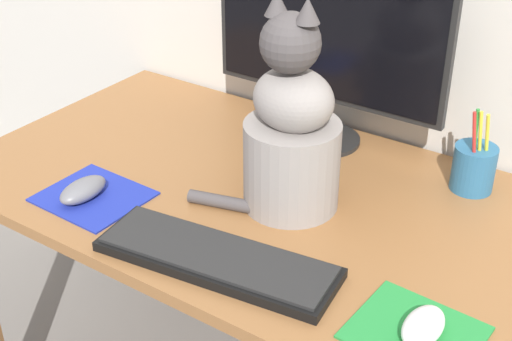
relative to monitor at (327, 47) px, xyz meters
name	(u,v)px	position (x,y,z in m)	size (l,w,h in m)	color
desk	(278,236)	(0.05, -0.26, -0.32)	(1.35, 0.71, 0.73)	brown
monitor	(327,47)	(0.00, 0.00, 0.00)	(0.55, 0.17, 0.40)	black
keyboard	(217,258)	(0.07, -0.50, -0.21)	(0.44, 0.19, 0.02)	black
mousepad_left	(94,197)	(-0.26, -0.47, -0.22)	(0.20, 0.18, 0.00)	#1E2D9E
mousepad_right	(415,332)	(0.43, -0.47, -0.22)	(0.20, 0.17, 0.00)	#238438
computer_mouse_left	(83,190)	(-0.27, -0.48, -0.20)	(0.06, 0.11, 0.04)	slate
computer_mouse_right	(423,326)	(0.44, -0.47, -0.21)	(0.06, 0.10, 0.03)	white
cat	(291,133)	(0.08, -0.27, -0.07)	(0.27, 0.22, 0.42)	gray
pen_cup	(474,167)	(0.35, -0.01, -0.18)	(0.09, 0.09, 0.18)	#286089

